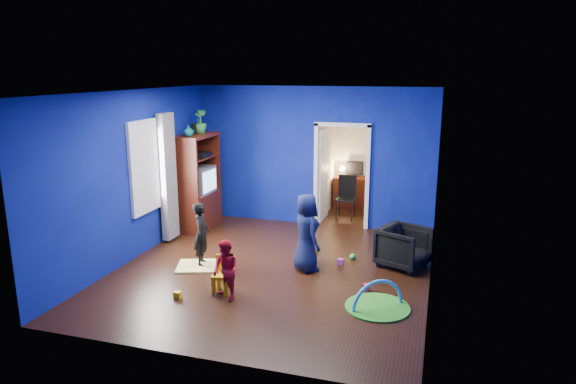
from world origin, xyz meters
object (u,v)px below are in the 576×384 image
(tv_armoire, at_px, (198,182))
(child_navy, at_px, (306,232))
(vase, at_px, (188,131))
(child_black, at_px, (201,234))
(hopper_ball, at_px, (307,253))
(kid_chair, at_px, (222,277))
(armchair, at_px, (404,247))
(study_desk, at_px, (353,193))
(folding_chair, at_px, (346,199))
(crt_tv, at_px, (199,180))
(play_mat, at_px, (377,307))
(toddler_red, at_px, (226,270))

(tv_armoire, bearing_deg, child_navy, -30.17)
(vase, bearing_deg, child_navy, -25.23)
(child_black, xyz_separation_m, hopper_ball, (1.68, 0.55, -0.35))
(vase, bearing_deg, kid_chair, -54.87)
(hopper_ball, bearing_deg, child_black, -161.86)
(armchair, height_order, study_desk, study_desk)
(kid_chair, bearing_deg, armchair, 24.47)
(folding_chair, bearing_deg, crt_tv, -151.16)
(tv_armoire, height_order, study_desk, tv_armoire)
(kid_chair, relative_size, play_mat, 0.55)
(child_black, height_order, crt_tv, crt_tv)
(child_black, xyz_separation_m, study_desk, (1.81, 4.37, -0.17))
(toddler_red, distance_m, study_desk, 5.56)
(tv_armoire, bearing_deg, kid_chair, -57.86)
(crt_tv, bearing_deg, child_black, -63.25)
(armchair, bearing_deg, kid_chair, 149.70)
(vase, height_order, kid_chair, vase)
(play_mat, bearing_deg, child_black, 165.77)
(armchair, relative_size, study_desk, 0.85)
(kid_chair, bearing_deg, vase, 113.33)
(toddler_red, relative_size, crt_tv, 1.27)
(armchair, xyz_separation_m, child_black, (-3.26, -0.91, 0.20))
(crt_tv, bearing_deg, child_navy, -30.54)
(study_desk, bearing_deg, folding_chair, -90.00)
(child_black, relative_size, hopper_ball, 2.86)
(armchair, bearing_deg, tv_armoire, 100.47)
(child_black, height_order, kid_chair, child_black)
(vase, distance_m, crt_tv, 1.09)
(toddler_red, bearing_deg, vase, 160.17)
(study_desk, bearing_deg, kid_chair, -101.16)
(tv_armoire, xyz_separation_m, kid_chair, (1.76, -2.80, -0.73))
(hopper_ball, bearing_deg, vase, 158.87)
(child_navy, distance_m, toddler_red, 1.65)
(tv_armoire, bearing_deg, toddler_red, -57.53)
(vase, bearing_deg, study_desk, 44.77)
(play_mat, bearing_deg, armchair, 82.72)
(crt_tv, bearing_deg, play_mat, -33.64)
(tv_armoire, relative_size, kid_chair, 3.92)
(hopper_ball, height_order, kid_chair, kid_chair)
(hopper_ball, distance_m, folding_chair, 2.87)
(child_black, bearing_deg, armchair, -92.26)
(hopper_ball, distance_m, study_desk, 3.82)
(kid_chair, bearing_deg, folding_chair, 64.64)
(play_mat, distance_m, folding_chair, 4.38)
(tv_armoire, bearing_deg, hopper_ball, -26.50)
(crt_tv, height_order, hopper_ball, crt_tv)
(hopper_ball, bearing_deg, kid_chair, -121.86)
(tv_armoire, relative_size, hopper_ball, 5.14)
(child_black, bearing_deg, child_navy, -97.95)
(child_navy, height_order, study_desk, child_navy)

